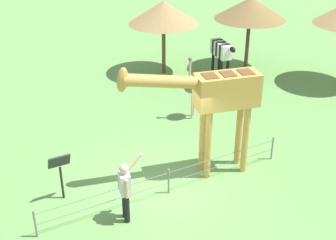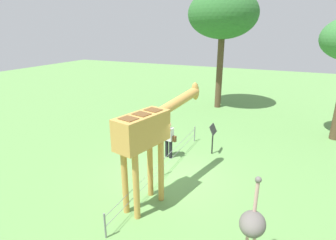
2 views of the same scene
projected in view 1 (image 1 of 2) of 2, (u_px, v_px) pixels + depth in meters
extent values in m
plane|color=#60934C|center=(165.00, 189.00, 12.23)|extent=(60.00, 60.00, 0.00)
cylinder|color=#C69347|center=(208.00, 145.00, 12.27)|extent=(0.18, 0.18, 2.04)
cylinder|color=#C69347|center=(202.00, 138.00, 12.65)|extent=(0.18, 0.18, 2.04)
cylinder|color=#C69347|center=(245.00, 140.00, 12.54)|extent=(0.18, 0.18, 2.04)
cylinder|color=#C69347|center=(239.00, 132.00, 12.92)|extent=(0.18, 0.18, 2.04)
cube|color=#C69347|center=(227.00, 90.00, 11.92)|extent=(1.81, 1.06, 0.90)
cube|color=brown|center=(210.00, 76.00, 11.58)|extent=(0.45, 0.51, 0.02)
cube|color=brown|center=(228.00, 74.00, 11.71)|extent=(0.45, 0.51, 0.02)
cube|color=brown|center=(246.00, 72.00, 11.83)|extent=(0.45, 0.51, 0.02)
cylinder|color=#C69347|center=(165.00, 81.00, 11.30)|extent=(2.24, 0.81, 0.65)
ellipsoid|color=#C69347|center=(122.00, 80.00, 10.96)|extent=(0.42, 0.34, 0.68)
cylinder|color=brown|center=(123.00, 74.00, 10.83)|extent=(0.05, 0.05, 0.14)
cylinder|color=brown|center=(121.00, 72.00, 10.93)|extent=(0.05, 0.05, 0.14)
cylinder|color=black|center=(125.00, 204.00, 11.02)|extent=(0.14, 0.14, 0.78)
cylinder|color=black|center=(127.00, 209.00, 10.85)|extent=(0.14, 0.14, 0.78)
cube|color=silver|center=(125.00, 183.00, 10.63)|extent=(0.31, 0.40, 0.55)
sphere|color=#D8AD8C|center=(124.00, 169.00, 10.44)|extent=(0.22, 0.22, 0.22)
cylinder|color=#D8AD8C|center=(134.00, 162.00, 10.64)|extent=(0.43, 0.16, 0.47)
cylinder|color=#D8AD8C|center=(127.00, 189.00, 10.45)|extent=(0.08, 0.08, 0.50)
cube|color=brown|center=(121.00, 185.00, 10.89)|extent=(0.16, 0.22, 0.24)
cylinder|color=black|center=(227.00, 70.00, 18.83)|extent=(0.12, 0.12, 0.95)
cylinder|color=black|center=(221.00, 70.00, 18.74)|extent=(0.12, 0.12, 0.95)
cylinder|color=black|center=(219.00, 63.00, 19.50)|extent=(0.12, 0.12, 0.95)
cylinder|color=black|center=(213.00, 64.00, 19.41)|extent=(0.12, 0.12, 0.95)
cube|color=silver|center=(216.00, 46.00, 19.19)|extent=(0.46, 0.24, 0.60)
cube|color=black|center=(217.00, 47.00, 19.05)|extent=(0.46, 0.24, 0.60)
cube|color=silver|center=(219.00, 48.00, 18.91)|extent=(0.46, 0.24, 0.60)
cube|color=black|center=(221.00, 49.00, 18.76)|extent=(0.46, 0.24, 0.60)
cube|color=silver|center=(223.00, 50.00, 18.62)|extent=(0.46, 0.24, 0.60)
cube|color=black|center=(225.00, 52.00, 18.48)|extent=(0.46, 0.24, 0.60)
cube|color=silver|center=(227.00, 53.00, 18.33)|extent=(0.46, 0.24, 0.60)
cylinder|color=silver|center=(229.00, 51.00, 18.07)|extent=(0.27, 0.47, 0.47)
ellipsoid|color=black|center=(232.00, 50.00, 17.79)|extent=(0.24, 0.42, 0.22)
cylinder|color=#CC9E93|center=(192.00, 107.00, 15.71)|extent=(0.07, 0.07, 0.90)
cylinder|color=#CC9E93|center=(193.00, 104.00, 15.91)|extent=(0.07, 0.07, 0.90)
ellipsoid|color=#66605B|center=(193.00, 86.00, 15.47)|extent=(0.70, 0.56, 0.49)
cylinder|color=#CC9E93|center=(190.00, 72.00, 15.16)|extent=(0.08, 0.08, 0.80)
sphere|color=#66605B|center=(190.00, 59.00, 14.95)|extent=(0.14, 0.14, 0.14)
cylinder|color=brown|center=(164.00, 49.00, 19.33)|extent=(0.16, 0.16, 2.17)
cone|color=#997A4C|center=(164.00, 12.00, 18.61)|extent=(2.94, 2.94, 0.95)
cylinder|color=brown|center=(247.00, 45.00, 19.70)|extent=(0.16, 0.16, 2.25)
cone|color=brown|center=(250.00, 8.00, 18.98)|extent=(3.02, 3.02, 0.90)
cylinder|color=black|center=(62.00, 183.00, 11.65)|extent=(0.06, 0.06, 0.95)
cube|color=#2D2D2D|center=(59.00, 161.00, 11.35)|extent=(0.56, 0.21, 0.38)
cylinder|color=slate|center=(272.00, 148.00, 13.39)|extent=(0.05, 0.05, 0.75)
cylinder|color=slate|center=(169.00, 181.00, 11.89)|extent=(0.05, 0.05, 0.75)
cylinder|color=slate|center=(35.00, 224.00, 10.39)|extent=(0.05, 0.05, 0.75)
cube|color=slate|center=(169.00, 173.00, 11.77)|extent=(7.00, 0.01, 0.01)
cube|color=slate|center=(169.00, 182.00, 11.90)|extent=(7.00, 0.01, 0.01)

